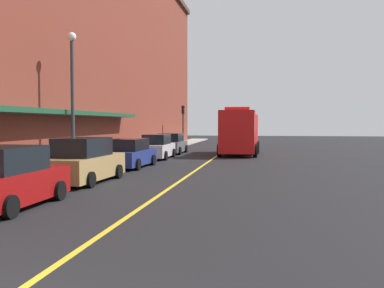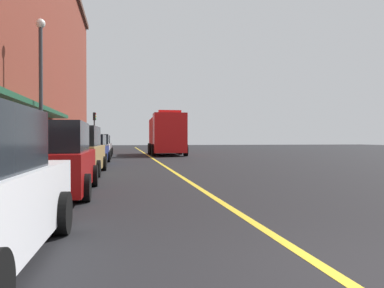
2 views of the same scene
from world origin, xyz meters
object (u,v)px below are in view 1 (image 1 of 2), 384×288
at_px(fire_truck, 240,133).
at_px(parking_meter_3, 152,141).
at_px(parked_car_4, 157,147).
at_px(parked_car_1, 7,179).
at_px(street_lamp_left, 72,86).
at_px(parking_meter_0, 130,145).
at_px(parking_meter_2, 129,145).
at_px(parked_car_2, 85,162).
at_px(parked_car_5, 171,144).
at_px(traffic_light_near, 183,117).
at_px(parking_meter_1, 130,145).
at_px(parked_car_3, 130,154).

xyz_separation_m(fire_truck, parking_meter_3, (-7.01, -0.84, -0.71)).
bearing_deg(parked_car_4, parked_car_1, 179.26).
bearing_deg(street_lamp_left, parking_meter_0, 85.37).
relative_size(parked_car_4, street_lamp_left, 0.63).
bearing_deg(parking_meter_2, parking_meter_0, 90.00).
distance_m(parked_car_2, parking_meter_0, 10.66).
xyz_separation_m(parked_car_5, parking_meter_2, (-1.33, -7.12, 0.26)).
distance_m(parked_car_4, traffic_light_near, 17.17).
bearing_deg(parking_meter_3, parked_car_1, -86.33).
distance_m(parking_meter_1, street_lamp_left, 8.16).
bearing_deg(parked_car_3, parking_meter_0, 20.02).
relative_size(fire_truck, parking_meter_2, 5.73).
xyz_separation_m(parked_car_3, parking_meter_3, (-1.43, 10.19, 0.28)).
bearing_deg(parked_car_5, parking_meter_1, 169.17).
bearing_deg(fire_truck, parked_car_2, -17.04).
bearing_deg(parking_meter_3, fire_truck, 6.87).
height_order(parked_car_2, parking_meter_3, parked_car_2).
height_order(parking_meter_1, parking_meter_3, same).
bearing_deg(traffic_light_near, parking_meter_3, -90.27).
bearing_deg(traffic_light_near, parked_car_2, -87.38).
distance_m(parked_car_4, parking_meter_0, 2.32).
height_order(parked_car_2, traffic_light_near, traffic_light_near).
xyz_separation_m(parking_meter_2, parking_meter_3, (0.00, 5.96, 0.00)).
bearing_deg(parked_car_1, parking_meter_2, 4.83).
height_order(parked_car_1, parking_meter_3, parked_car_1).
relative_size(parking_meter_0, traffic_light_near, 0.31).
bearing_deg(parked_car_2, parking_meter_0, 9.57).
bearing_deg(parked_car_5, parked_car_4, -178.84).
bearing_deg(parking_meter_3, parking_meter_2, -90.00).
xyz_separation_m(parking_meter_0, traffic_light_near, (0.06, 18.75, 2.10)).
height_order(parked_car_4, parking_meter_2, parked_car_4).
bearing_deg(parked_car_2, parking_meter_1, 9.56).
xyz_separation_m(parking_meter_0, parking_meter_2, (0.00, -0.10, 0.00)).
xyz_separation_m(parked_car_1, street_lamp_left, (-2.01, 8.79, 3.54)).
relative_size(parking_meter_2, street_lamp_left, 0.19).
bearing_deg(parked_car_4, parking_meter_0, 140.72).
distance_m(parked_car_3, parking_meter_3, 10.29).
bearing_deg(parking_meter_1, parking_meter_3, 90.00).
bearing_deg(fire_truck, parked_car_3, -25.89).
bearing_deg(parked_car_2, parking_meter_3, 6.89).
distance_m(parking_meter_1, parking_meter_3, 5.84).
xyz_separation_m(parked_car_3, parking_meter_1, (-1.43, 4.35, 0.28)).
bearing_deg(parked_car_1, parking_meter_3, 3.48).
relative_size(parked_car_1, fire_truck, 0.59).
distance_m(parking_meter_3, traffic_light_near, 13.07).
bearing_deg(parking_meter_0, fire_truck, 43.71).
xyz_separation_m(parked_car_5, street_lamp_left, (-1.93, -14.42, 3.60)).
relative_size(parking_meter_0, parking_meter_1, 1.00).
bearing_deg(parked_car_4, parked_car_2, 179.19).
xyz_separation_m(parked_car_2, parking_meter_2, (-1.41, 10.47, 0.17)).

